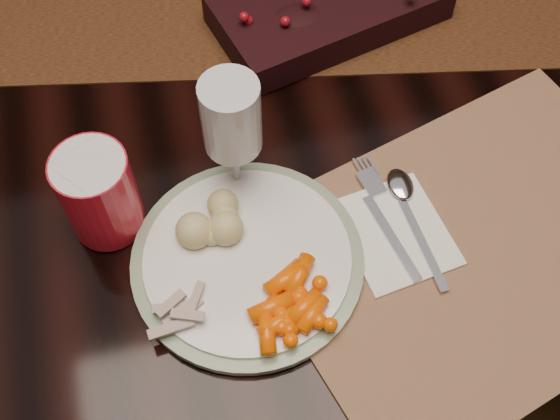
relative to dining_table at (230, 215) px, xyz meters
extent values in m
plane|color=black|center=(0.00, 0.00, -0.38)|extent=(5.00, 5.00, 0.00)
cube|color=black|center=(0.00, 0.00, 0.00)|extent=(1.80, 1.00, 0.75)
cube|color=#4A2A0F|center=(-0.05, 0.16, 0.38)|extent=(1.57, 0.60, 0.00)
cube|color=brown|center=(0.26, -0.33, 0.38)|extent=(0.57, 0.48, 0.00)
cylinder|color=white|center=(-0.01, -0.29, 0.39)|extent=(0.34, 0.34, 0.01)
cube|color=white|center=(0.16, -0.30, 0.38)|extent=(0.14, 0.15, 0.00)
cylinder|color=#B01526|center=(-0.16, -0.20, 0.44)|extent=(0.09, 0.09, 0.12)
camera|label=1|loc=(-0.06, -0.65, 1.11)|focal=45.00mm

